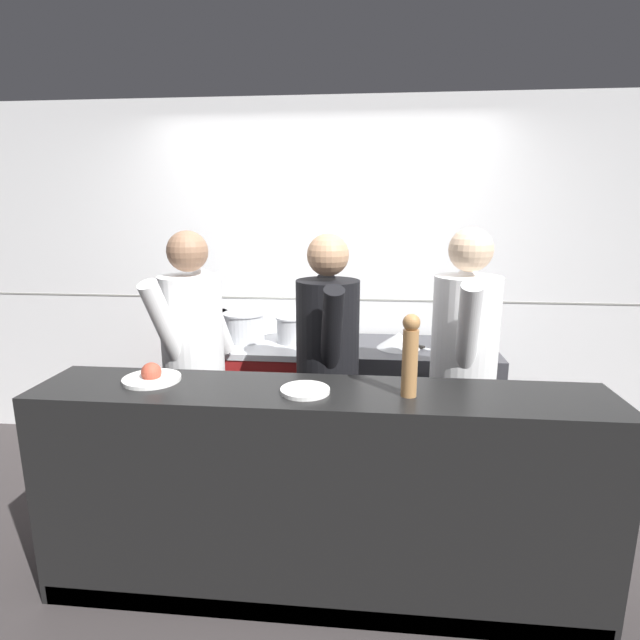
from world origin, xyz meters
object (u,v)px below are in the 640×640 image
oven_range (252,400)px  chef_sous (327,370)px  sauce_pot (244,326)px  plated_dish_main (152,376)px  chef_line (463,371)px  mixing_bowl_steel (399,340)px  pepper_mill (410,354)px  chef_head_cook (194,364)px  stock_pot (208,324)px  chefs_knife (430,349)px  plated_dish_appetiser (305,390)px  braising_pot (293,328)px

oven_range → chef_sous: (0.61, -0.71, 0.49)m
sauce_pot → plated_dish_main: size_ratio=1.11×
chef_sous → chef_line: (0.74, 0.01, 0.02)m
mixing_bowl_steel → chef_line: chef_line is taller
oven_range → pepper_mill: (1.01, -1.29, 0.77)m
chef_head_cook → chef_line: bearing=18.2°
sauce_pot → stock_pot: bearing=175.7°
chefs_knife → plated_dish_appetiser: 1.40m
braising_pot → plated_dish_appetiser: size_ratio=1.10×
oven_range → mixing_bowl_steel: mixing_bowl_steel is taller
plated_dish_appetiser → pepper_mill: size_ratio=0.60×
plated_dish_appetiser → sauce_pot: bearing=115.0°
stock_pot → chefs_knife: size_ratio=0.87×
sauce_pot → chef_line: 1.55m
braising_pot → plated_dish_appetiser: (0.25, -1.28, 0.04)m
plated_dish_main → chef_line: chef_line is taller
oven_range → chef_line: bearing=-27.3°
sauce_pot → chefs_knife: bearing=-3.1°
mixing_bowl_steel → chefs_knife: size_ratio=0.91×
sauce_pot → braising_pot: bearing=-0.9°
chef_head_cook → chef_line: (1.51, -0.00, 0.01)m
plated_dish_main → plated_dish_appetiser: plated_dish_main is taller
mixing_bowl_steel → plated_dish_main: (-1.22, -1.18, 0.11)m
stock_pot → plated_dish_appetiser: stock_pot is taller
plated_dish_appetiser → oven_range: bearing=113.5°
chef_sous → sauce_pot: bearing=122.5°
chef_head_cook → stock_pot: bearing=119.7°
stock_pot → sauce_pot: 0.27m
mixing_bowl_steel → chef_sous: (-0.43, -0.67, -0.00)m
braising_pot → plated_dish_appetiser: braising_pot is taller
plated_dish_main → chef_sous: (0.79, 0.50, -0.11)m
mixing_bowl_steel → plated_dish_appetiser: size_ratio=1.34×
pepper_mill → chef_line: chef_line is taller
braising_pot → chefs_knife: bearing=-3.9°
braising_pot → mixing_bowl_steel: 0.73m
plated_dish_appetiser → chef_line: bearing=36.9°
plated_dish_main → chef_head_cook: chef_head_cook is taller
mixing_bowl_steel → chef_line: 0.73m
braising_pot → sauce_pot: bearing=179.1°
sauce_pot → chef_head_cook: (-0.13, -0.68, -0.07)m
braising_pot → pepper_mill: 1.47m
oven_range → pepper_mill: 1.81m
sauce_pot → mixing_bowl_steel: (1.08, -0.03, -0.07)m
chef_line → chef_sous: bearing=-171.1°
chef_head_cook → chef_line: chef_line is taller
stock_pot → mixing_bowl_steel: 1.35m
stock_pot → chef_sous: 1.17m
mixing_bowl_steel → chef_head_cook: size_ratio=0.17×
plated_dish_main → oven_range: bearing=81.8°
plated_dish_appetiser → chef_head_cook: 0.94m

